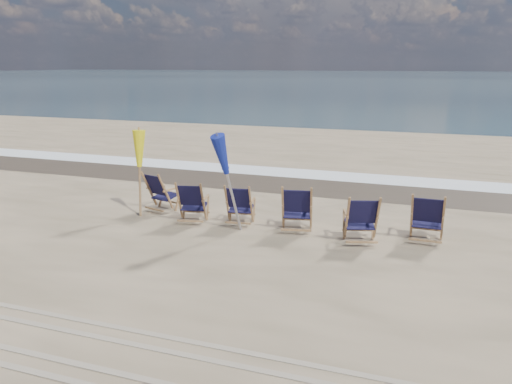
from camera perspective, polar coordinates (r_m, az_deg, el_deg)
ocean at (r=135.50m, az=18.09°, el=12.30°), size 400.00×400.00×0.00m
surf_foam at (r=16.44m, az=6.97°, el=2.00°), size 200.00×1.40×0.01m
wet_sand_strip at (r=15.02m, az=5.75°, el=0.83°), size 200.00×2.60×0.00m
tire_tracks at (r=6.69m, az=-14.87°, el=-17.83°), size 80.00×1.30×0.01m
beach_chair_0 at (r=12.10m, az=-10.29°, el=-0.18°), size 0.84×0.89×1.03m
beach_chair_1 at (r=11.21m, az=-6.05°, el=-1.26°), size 0.77×0.83×1.00m
beach_chair_2 at (r=11.02m, az=-0.59°, el=-1.54°), size 0.72×0.78×0.97m
beach_chair_3 at (r=10.60m, az=6.31°, el=-2.01°), size 0.83×0.89×1.07m
beach_chair_4 at (r=10.15m, az=13.66°, el=-3.15°), size 0.86×0.92×1.05m
beach_chair_5 at (r=10.52m, az=20.59°, el=-3.02°), size 0.70×0.78×1.06m
umbrella_yellow at (r=11.93m, az=-13.30°, el=4.31°), size 0.30×0.30×2.02m
umbrella_blue at (r=10.25m, az=-2.97°, el=4.32°), size 0.30×0.30×2.25m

